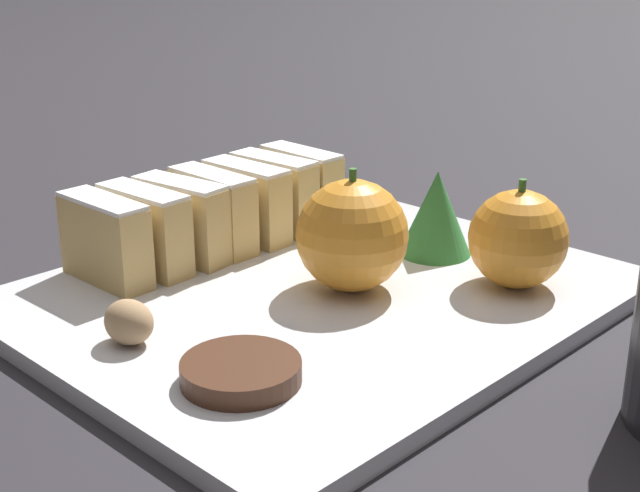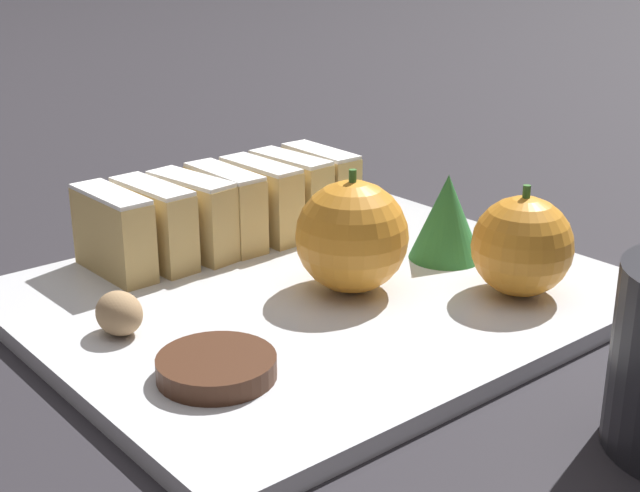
% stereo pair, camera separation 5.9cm
% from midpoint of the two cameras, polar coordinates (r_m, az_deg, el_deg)
% --- Properties ---
extents(ground_plane, '(6.00, 6.00, 0.00)m').
position_cam_midpoint_polar(ground_plane, '(0.61, 2.79, -3.78)').
color(ground_plane, '#28262B').
extents(serving_platter, '(0.32, 0.38, 0.01)m').
position_cam_midpoint_polar(serving_platter, '(0.60, 2.80, -3.26)').
color(serving_platter, silver).
rests_on(serving_platter, ground_plane).
extents(stollen_slice_front, '(0.08, 0.03, 0.06)m').
position_cam_midpoint_polar(stollen_slice_front, '(0.63, -10.50, 0.78)').
color(stollen_slice_front, tan).
rests_on(stollen_slice_front, serving_platter).
extents(stollen_slice_second, '(0.08, 0.03, 0.06)m').
position_cam_midpoint_polar(stollen_slice_second, '(0.64, -8.01, 1.35)').
color(stollen_slice_second, tan).
rests_on(stollen_slice_second, serving_platter).
extents(stollen_slice_third, '(0.08, 0.04, 0.06)m').
position_cam_midpoint_polar(stollen_slice_third, '(0.66, -5.65, 1.89)').
color(stollen_slice_third, tan).
rests_on(stollen_slice_third, serving_platter).
extents(stollen_slice_fourth, '(0.08, 0.03, 0.06)m').
position_cam_midpoint_polar(stollen_slice_fourth, '(0.67, -3.50, 2.45)').
color(stollen_slice_fourth, tan).
rests_on(stollen_slice_fourth, serving_platter).
extents(stollen_slice_fifth, '(0.08, 0.03, 0.06)m').
position_cam_midpoint_polar(stollen_slice_fifth, '(0.69, -1.35, 2.93)').
color(stollen_slice_fifth, tan).
rests_on(stollen_slice_fifth, serving_platter).
extents(stollen_slice_sixth, '(0.08, 0.03, 0.06)m').
position_cam_midpoint_polar(stollen_slice_sixth, '(0.71, 0.49, 3.45)').
color(stollen_slice_sixth, tan).
rests_on(stollen_slice_sixth, serving_platter).
extents(stollen_slice_back, '(0.08, 0.03, 0.06)m').
position_cam_midpoint_polar(stollen_slice_back, '(0.73, 2.34, 3.90)').
color(stollen_slice_back, tan).
rests_on(stollen_slice_back, serving_platter).
extents(orange_near, '(0.08, 0.08, 0.08)m').
position_cam_midpoint_polar(orange_near, '(0.59, 4.94, 0.56)').
color(orange_near, orange).
rests_on(orange_near, serving_platter).
extents(orange_far, '(0.07, 0.07, 0.07)m').
position_cam_midpoint_polar(orange_far, '(0.60, 15.58, -0.06)').
color(orange_far, orange).
rests_on(orange_far, serving_platter).
extents(walnut, '(0.03, 0.03, 0.03)m').
position_cam_midpoint_polar(walnut, '(0.54, -9.69, -4.33)').
color(walnut, tan).
rests_on(walnut, serving_platter).
extents(chocolate_cookie, '(0.07, 0.07, 0.01)m').
position_cam_midpoint_polar(chocolate_cookie, '(0.49, -3.17, -7.83)').
color(chocolate_cookie, '#472819').
rests_on(chocolate_cookie, serving_platter).
extents(evergreen_sprig, '(0.05, 0.05, 0.06)m').
position_cam_midpoint_polar(evergreen_sprig, '(0.66, 10.70, 1.80)').
color(evergreen_sprig, '#2D7538').
rests_on(evergreen_sprig, serving_platter).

